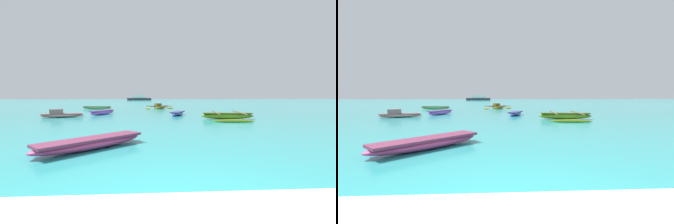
% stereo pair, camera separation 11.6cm
% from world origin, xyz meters
% --- Properties ---
extents(moored_boat_0, '(3.22, 3.21, 0.36)m').
position_xyz_m(moored_boat_0, '(-2.53, 4.68, 0.20)').
color(moored_boat_0, '#C53D78').
rests_on(moored_boat_0, ground_plane).
extents(moored_boat_1, '(1.91, 2.87, 0.39)m').
position_xyz_m(moored_boat_1, '(-5.20, 17.94, 0.22)').
color(moored_boat_1, '#B35DE3').
rests_on(moored_boat_1, ground_plane).
extents(moored_boat_2, '(3.82, 4.67, 0.52)m').
position_xyz_m(moored_boat_2, '(4.75, 13.41, 0.24)').
color(moored_boat_2, olive).
rests_on(moored_boat_2, ground_plane).
extents(moored_boat_3, '(1.64, 2.64, 0.34)m').
position_xyz_m(moored_boat_3, '(1.48, 16.76, 0.19)').
color(moored_boat_3, '#5B58C3').
rests_on(moored_boat_3, ground_plane).
extents(moored_boat_4, '(3.76, 2.94, 0.71)m').
position_xyz_m(moored_boat_4, '(0.11, 26.79, 0.24)').
color(moored_boat_4, olive).
rests_on(moored_boat_4, ground_plane).
extents(moored_boat_5, '(3.30, 1.64, 0.66)m').
position_xyz_m(moored_boat_5, '(-7.84, 15.53, 0.23)').
color(moored_boat_5, pink).
rests_on(moored_boat_5, ground_plane).
extents(moored_boat_6, '(3.92, 1.36, 0.37)m').
position_xyz_m(moored_boat_6, '(-7.78, 26.39, 0.21)').
color(moored_boat_6, '#75A35B').
rests_on(moored_boat_6, ground_plane).
extents(distant_ferry, '(9.07, 2.00, 2.00)m').
position_xyz_m(distant_ferry, '(-6.03, 83.37, 0.81)').
color(distant_ferry, '#2D333D').
rests_on(distant_ferry, ground_plane).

